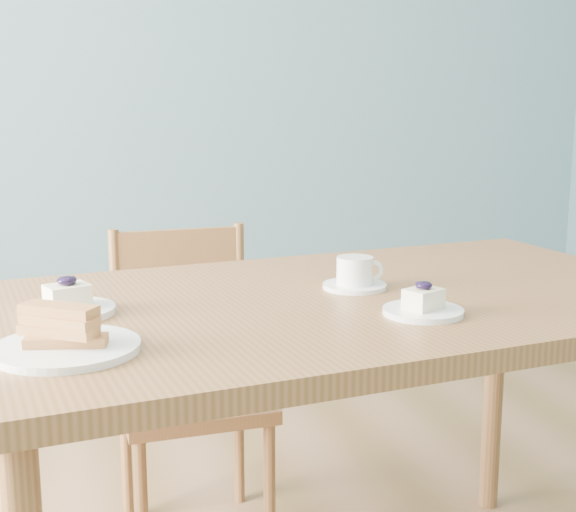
% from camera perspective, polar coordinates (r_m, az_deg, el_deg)
% --- Properties ---
extents(room, '(5.01, 5.01, 2.71)m').
position_cam_1_polar(room, '(1.56, -1.52, 17.62)').
color(room, '#946645').
rests_on(room, ground).
extents(dining_table, '(1.54, 1.00, 0.78)m').
position_cam_1_polar(dining_table, '(1.65, 3.97, -5.40)').
color(dining_table, brown).
rests_on(dining_table, ground).
extents(dining_chair, '(0.39, 0.37, 0.83)m').
position_cam_1_polar(dining_chair, '(2.18, -6.99, -8.99)').
color(dining_chair, brown).
rests_on(dining_chair, ground).
extents(cheesecake_plate_near, '(0.15, 0.15, 0.06)m').
position_cam_1_polar(cheesecake_plate_near, '(1.50, 9.59, -3.53)').
color(cheesecake_plate_near, white).
rests_on(cheesecake_plate_near, dining_table).
extents(cheesecake_plate_far, '(0.17, 0.17, 0.07)m').
position_cam_1_polar(cheesecake_plate_far, '(1.53, -15.38, -3.34)').
color(cheesecake_plate_far, white).
rests_on(cheesecake_plate_far, dining_table).
extents(coffee_cup, '(0.13, 0.13, 0.07)m').
position_cam_1_polar(coffee_cup, '(1.68, 4.81, -1.36)').
color(coffee_cup, white).
rests_on(coffee_cup, dining_table).
extents(biscotti_plate, '(0.23, 0.23, 0.08)m').
position_cam_1_polar(biscotti_plate, '(1.31, -15.50, -5.65)').
color(biscotti_plate, white).
rests_on(biscotti_plate, dining_table).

